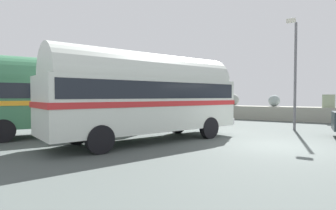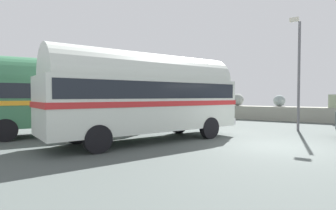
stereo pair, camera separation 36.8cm
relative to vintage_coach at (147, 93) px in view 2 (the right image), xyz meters
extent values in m
cube|color=#48504E|center=(4.73, 1.71, -2.04)|extent=(32.00, 26.00, 0.02)
cube|color=gray|center=(4.73, 13.51, -1.50)|extent=(31.36, 1.80, 1.10)
sphere|color=gray|center=(-7.39, 13.80, -0.47)|extent=(0.97, 0.97, 0.97)
cube|color=#84A384|center=(-4.79, 14.02, -0.34)|extent=(1.65, 1.63, 1.21)
sphere|color=gray|center=(-0.55, 13.63, -0.44)|extent=(1.03, 1.03, 1.03)
sphere|color=gray|center=(2.76, 13.90, -0.49)|extent=(0.91, 0.91, 0.91)
cube|color=#94A180|center=(6.56, 13.46, -0.48)|extent=(0.81, 0.95, 0.94)
cylinder|color=black|center=(-0.11, 2.82, -1.55)|extent=(0.60, 1.00, 0.96)
cylinder|color=black|center=(1.96, 2.04, -1.55)|extent=(0.60, 1.00, 0.96)
cylinder|color=black|center=(-1.96, -2.05, -1.55)|extent=(0.60, 1.00, 0.96)
cylinder|color=black|center=(0.10, -2.83, -1.55)|extent=(0.60, 1.00, 0.96)
cube|color=silver|center=(0.00, 0.00, -0.48)|extent=(5.23, 8.70, 2.10)
cylinder|color=silver|center=(0.00, 0.00, 0.57)|extent=(4.92, 8.32, 2.20)
cube|color=red|center=(0.00, 0.00, -0.42)|extent=(5.30, 8.80, 0.20)
cube|color=black|center=(0.00, 0.00, 0.10)|extent=(5.14, 8.40, 0.64)
cube|color=silver|center=(1.52, 3.99, -1.35)|extent=(2.19, 0.96, 0.28)
cylinder|color=black|center=(-4.46, 2.34, -1.55)|extent=(0.69, 0.98, 0.96)
cylinder|color=black|center=(-2.50, 1.33, -1.55)|extent=(0.69, 0.98, 0.96)
cylinder|color=black|center=(-6.85, -2.29, -1.55)|extent=(0.69, 0.98, 0.96)
cylinder|color=black|center=(-4.89, -3.30, -1.55)|extent=(0.69, 0.98, 0.96)
cube|color=#37724E|center=(-4.68, -0.48, -0.48)|extent=(5.98, 8.57, 2.10)
cylinder|color=#37724E|center=(-4.68, -0.48, 0.57)|extent=(5.65, 8.18, 2.20)
cube|color=orange|center=(-4.68, -0.48, -0.42)|extent=(6.06, 8.66, 0.20)
cube|color=black|center=(-4.68, -0.48, 0.10)|extent=(5.86, 8.28, 0.64)
cube|color=silver|center=(-2.72, 3.31, -1.35)|extent=(2.10, 1.19, 0.28)
cylinder|color=#5B5B60|center=(4.93, 7.28, 0.95)|extent=(0.14, 0.14, 6.00)
cube|color=beige|center=(4.78, 6.34, 3.85)|extent=(0.44, 0.24, 0.18)
camera|label=1|loc=(6.51, -9.19, -0.13)|focal=28.64mm
camera|label=2|loc=(6.83, -9.00, -0.13)|focal=28.64mm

